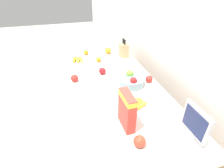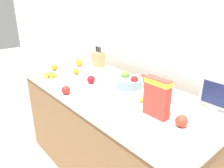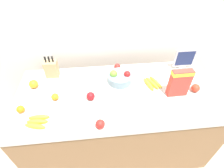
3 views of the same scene
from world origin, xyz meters
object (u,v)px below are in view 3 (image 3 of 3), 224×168
object	(u,v)px
fruit_bowl	(120,78)
apple_by_knife_block	(91,96)
orange_front_right	(55,97)
small_monitor	(185,58)
orange_near_bowl	(34,84)
orange_back_center	(20,109)
apple_middle	(195,88)
banana_bunch_left	(152,83)
knife_block	(52,69)
apple_rightmost	(117,67)
banana_bunch_right	(37,122)
cereal_box	(180,82)
apple_near_bananas	(100,124)

from	to	relation	value
fruit_bowl	apple_by_knife_block	world-z (taller)	fruit_bowl
apple_by_knife_block	orange_front_right	distance (m)	0.33
small_monitor	orange_near_bowl	world-z (taller)	small_monitor
orange_back_center	orange_front_right	bearing A→B (deg)	23.22
fruit_bowl	apple_middle	bearing A→B (deg)	-17.59
orange_back_center	orange_near_bowl	distance (m)	0.32
small_monitor	banana_bunch_left	world-z (taller)	small_monitor
apple_middle	orange_back_center	distance (m)	1.64
banana_bunch_left	orange_back_center	bearing A→B (deg)	-169.54
apple_by_knife_block	orange_near_bowl	xyz separation A→B (m)	(-0.57, 0.22, 0.00)
knife_block	apple_rightmost	distance (m)	0.72
banana_bunch_left	orange_front_right	size ratio (longest dim) A/B	3.31
apple_by_knife_block	orange_near_bowl	world-z (taller)	orange_near_bowl
fruit_bowl	banana_bunch_left	xyz separation A→B (m)	(0.33, -0.09, -0.03)
orange_near_bowl	fruit_bowl	bearing A→B (deg)	0.26
banana_bunch_left	banana_bunch_right	bearing A→B (deg)	-161.14
cereal_box	banana_bunch_left	distance (m)	0.29
cereal_box	banana_bunch_right	size ratio (longest dim) A/B	1.48
cereal_box	orange_back_center	distance (m)	1.45
fruit_bowl	apple_by_knife_block	xyz separation A→B (m)	(-0.31, -0.23, -0.01)
apple_middle	apple_by_knife_block	world-z (taller)	apple_middle
apple_middle	orange_near_bowl	size ratio (longest dim) A/B	0.96
banana_bunch_right	orange_front_right	xyz separation A→B (m)	(0.11, 0.26, 0.01)
small_monitor	apple_rightmost	xyz separation A→B (m)	(-0.75, 0.04, -0.09)
small_monitor	apple_by_knife_block	size ratio (longest dim) A/B	3.03
apple_middle	orange_near_bowl	xyz separation A→B (m)	(-1.60, 0.22, 0.00)
knife_block	banana_bunch_right	xyz separation A→B (m)	(-0.04, -0.63, -0.07)
fruit_bowl	orange_front_right	size ratio (longest dim) A/B	3.79
orange_near_bowl	banana_bunch_right	bearing A→B (deg)	-74.96
apple_by_knife_block	orange_back_center	world-z (taller)	apple_by_knife_block
apple_rightmost	orange_back_center	world-z (taller)	apple_rightmost
cereal_box	orange_near_bowl	distance (m)	1.42
orange_front_right	fruit_bowl	bearing A→B (deg)	17.12
small_monitor	banana_bunch_left	distance (m)	0.50
apple_near_bananas	small_monitor	bearing A→B (deg)	35.73
apple_by_knife_block	orange_near_bowl	distance (m)	0.61
cereal_box	apple_middle	distance (m)	0.23
apple_middle	apple_near_bananas	world-z (taller)	apple_middle
banana_bunch_left	apple_middle	bearing A→B (deg)	-19.71
knife_block	cereal_box	bearing A→B (deg)	-18.79
cereal_box	apple_by_knife_block	xyz separation A→B (m)	(-0.83, 0.02, -0.12)
apple_near_bananas	apple_middle	bearing A→B (deg)	18.58
orange_near_bowl	knife_block	bearing A→B (deg)	47.18
knife_block	banana_bunch_right	world-z (taller)	knife_block
orange_back_center	apple_rightmost	bearing A→B (deg)	29.38
fruit_bowl	orange_back_center	xyz separation A→B (m)	(-0.92, -0.32, -0.02)
banana_bunch_left	apple_near_bananas	distance (m)	0.73
banana_bunch_right	apple_rightmost	distance (m)	1.00
apple_near_bananas	orange_back_center	distance (m)	0.72
banana_bunch_left	banana_bunch_right	world-z (taller)	banana_bunch_right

